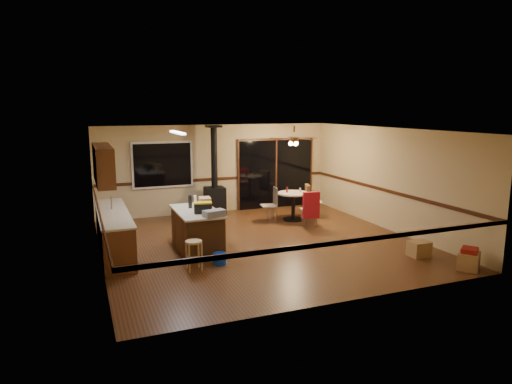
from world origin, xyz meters
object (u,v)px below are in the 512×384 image
chair_left (272,200)px  chair_right (308,197)px  wood_stove (215,191)px  toolbox_black (203,208)px  box_under_window (192,213)px  toolbox_grey (214,213)px  chair_near (311,205)px  blue_bucket (220,259)px  box_corner_b (419,249)px  bar_stool (194,255)px  box_corner_a (469,261)px  kitchen_island (197,230)px  dining_table (293,201)px

chair_left → chair_right: bearing=1.5°
wood_stove → toolbox_black: wood_stove is taller
chair_left → box_under_window: 2.26m
toolbox_grey → wood_stove: bearing=73.6°
chair_near → chair_right: size_ratio=1.00×
chair_left → wood_stove: bearing=135.0°
wood_stove → box_under_window: 0.97m
blue_bucket → chair_left: 3.72m
box_under_window → box_corner_b: bearing=-52.8°
bar_stool → box_corner_a: size_ratio=1.32×
blue_bucket → chair_near: 3.60m
kitchen_island → chair_near: bearing=14.3°
blue_bucket → kitchen_island: bearing=100.6°
kitchen_island → dining_table: 3.59m
toolbox_grey → chair_near: bearing=26.6°
chair_near → box_corner_b: (1.01, -2.93, -0.43)m
toolbox_black → chair_near: toolbox_black is taller
wood_stove → blue_bucket: bearing=-105.1°
blue_bucket → box_corner_b: bearing=-14.8°
dining_table → wood_stove: bearing=144.1°
box_corner_b → chair_right: bearing=98.0°
toolbox_black → blue_bucket: bearing=-80.2°
toolbox_black → chair_left: (2.50, 2.08, -0.41)m
kitchen_island → wood_stove: 3.33m
kitchen_island → chair_near: chair_near is taller
chair_left → chair_right: (1.12, 0.03, 0.01)m
dining_table → chair_left: size_ratio=1.70×
toolbox_grey → blue_bucket: toolbox_grey is taller
chair_left → box_corner_b: chair_left is taller
wood_stove → toolbox_grey: wood_stove is taller
toolbox_black → box_under_window: 3.18m
bar_stool → chair_left: (2.92, 2.97, 0.30)m
chair_left → box_corner_a: (2.04, -4.87, -0.42)m
dining_table → box_under_window: 2.83m
dining_table → chair_near: chair_near is taller
wood_stove → chair_left: (1.26, -1.26, -0.14)m
blue_bucket → box_under_window: (0.36, 3.78, 0.08)m
box_under_window → box_corner_a: bearing=-55.2°
wood_stove → chair_right: 2.69m
blue_bucket → dining_table: dining_table is taller
dining_table → box_corner_a: size_ratio=1.99×
chair_near → box_corner_a: (1.37, -3.90, -0.43)m
toolbox_black → blue_bucket: 1.17m
blue_bucket → box_corner_b: (4.05, -1.07, 0.05)m
dining_table → chair_right: size_ratio=1.25×
toolbox_grey → chair_right: 4.32m
chair_left → box_corner_b: size_ratio=1.28×
chair_right → box_corner_b: 3.98m
blue_bucket → box_under_window: bearing=84.6°
box_under_window → toolbox_grey: bearing=-96.0°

